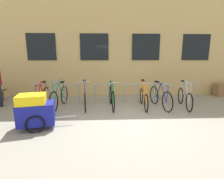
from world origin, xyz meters
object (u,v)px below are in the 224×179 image
bicycle_green (112,97)px  bicycle_blue (160,97)px  bicycle_teal (59,97)px  bike_trailer (36,111)px  bicycle_red (42,98)px  bicycle_silver (185,97)px  bicycle_orange (144,98)px  planter_box (222,90)px  bicycle_purple (85,97)px

bicycle_green → bicycle_blue: bearing=-1.7°
bicycle_teal → bike_trailer: size_ratio=1.24×
bicycle_red → bicycle_green: 2.61m
bicycle_silver → bicycle_blue: bicycle_silver is taller
bicycle_orange → bicycle_blue: size_ratio=0.96×
bicycle_teal → bicycle_green: bearing=-2.5°
bicycle_green → bicycle_silver: bicycle_silver is taller
bicycle_red → planter_box: bicycle_red is taller
bicycle_red → bike_trailer: size_ratio=1.15×
bicycle_orange → bicycle_green: bearing=178.8°
bicycle_silver → planter_box: 3.13m
bicycle_blue → bike_trailer: 4.24m
bicycle_teal → bicycle_purple: 0.95m
bicycle_red → bicycle_silver: 5.35m
bicycle_orange → bicycle_red: bearing=178.0°
bicycle_red → bicycle_blue: bicycle_red is taller
bicycle_blue → planter_box: size_ratio=2.51×
bicycle_red → bicycle_silver: bearing=-1.9°
bicycle_red → planter_box: bearing=10.4°
bicycle_orange → bike_trailer: size_ratio=1.14×
bicycle_teal → bicycle_purple: size_ratio=1.07×
bicycle_purple → bike_trailer: bearing=-121.6°
bicycle_purple → bicycle_blue: 2.81m
bicycle_silver → bike_trailer: bicycle_silver is taller
planter_box → bicycle_silver: bearing=-148.4°
bicycle_teal → bicycle_green: (1.95, -0.09, -0.00)m
bicycle_blue → bicycle_green: bearing=178.3°
bicycle_silver → planter_box: size_ratio=2.38×
bicycle_purple → bicycle_silver: size_ratio=1.02×
bicycle_teal → planter_box: bearing=11.4°
bicycle_orange → bicycle_blue: 0.61m
bike_trailer → planter_box: (7.49, 3.29, -0.18)m
bicycle_orange → bicycle_blue: bearing=-2.7°
bike_trailer → planter_box: size_ratio=2.12×
bicycle_green → bicycle_purple: bearing=176.7°
bicycle_green → bicycle_purple: bicycle_purple is taller
bicycle_purple → bicycle_silver: (3.74, -0.13, -0.00)m
bicycle_purple → bicycle_blue: size_ratio=0.97×
bicycle_green → bicycle_silver: size_ratio=1.06×
bicycle_orange → planter_box: bicycle_orange is taller
bicycle_teal → bicycle_blue: bicycle_teal is taller
bicycle_purple → bicycle_silver: bicycle_purple is taller
bicycle_silver → bike_trailer: size_ratio=1.12×
bicycle_red → bicycle_blue: size_ratio=0.97×
bike_trailer → bicycle_blue: bearing=23.1°
planter_box → bike_trailer: bearing=-156.3°
bicycle_orange → bike_trailer: bicycle_orange is taller
bicycle_green → planter_box: 5.63m
bicycle_orange → bicycle_purple: (-2.19, 0.08, 0.01)m
bicycle_orange → planter_box: 4.50m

